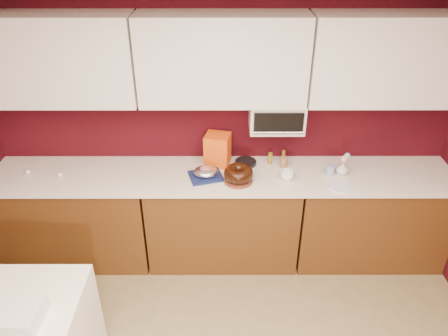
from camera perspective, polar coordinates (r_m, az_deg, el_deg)
ceiling at (r=1.29m, az=-0.37°, el=14.35°), size 4.00×4.50×0.02m
wall_back at (r=3.85m, az=-0.17°, el=6.09°), size 4.00×0.02×2.50m
base_cabinet_left at (r=4.23m, az=-18.66°, el=-6.18°), size 1.31×0.58×0.86m
base_cabinet_center at (r=4.01m, az=-0.16°, el=-6.51°), size 1.31×0.58×0.86m
base_cabinet_right at (r=4.22m, az=18.36°, el=-6.16°), size 1.31×0.58×0.86m
countertop at (r=3.75m, az=-0.17°, el=-1.05°), size 4.00×0.62×0.04m
upper_cabinet_left at (r=3.73m, az=-21.74°, el=12.97°), size 1.31×0.33×0.70m
upper_cabinet_center at (r=3.48m, az=-0.19°, el=13.94°), size 1.31×0.33×0.70m
upper_cabinet_right at (r=3.72m, az=21.38°, el=13.02°), size 1.31×0.33×0.70m
toaster_oven at (r=3.69m, az=6.88°, el=6.87°), size 0.45×0.30×0.25m
toaster_oven_door at (r=3.55m, az=7.15°, el=5.81°), size 0.40×0.02×0.18m
toaster_oven_handle at (r=3.56m, az=7.10°, el=4.61°), size 0.42×0.02×0.02m
cake_base at (r=3.64m, az=1.89°, el=-1.63°), size 0.32×0.32×0.02m
bundt_cake at (r=3.60m, az=1.91°, el=-0.70°), size 0.32×0.32×0.10m
navy_towel at (r=3.69m, az=-2.40°, el=-1.07°), size 0.32×0.29×0.02m
foil_ham_nest at (r=3.67m, az=-2.41°, el=-0.48°), size 0.23×0.20×0.08m
roasted_ham at (r=3.66m, az=-2.42°, el=-0.14°), size 0.10×0.09×0.06m
pandoro_box at (r=3.82m, az=-0.84°, el=2.43°), size 0.24×0.23×0.28m
dark_pan at (r=3.88m, az=2.84°, el=0.72°), size 0.19×0.19×0.03m
coffee_mug at (r=3.68m, az=8.25°, el=-0.81°), size 0.13×0.13×0.10m
blue_jar at (r=3.82m, az=13.71°, el=-0.23°), size 0.08×0.08×0.09m
flower_vase at (r=3.84m, az=15.22°, el=0.04°), size 0.09×0.09×0.13m
flower_pink at (r=3.80m, az=15.39°, el=1.14°), size 0.06×0.06×0.06m
flower_blue at (r=3.82m, az=15.80°, el=1.57°), size 0.05×0.05×0.05m
china_plate at (r=3.70m, az=14.89°, el=-2.27°), size 0.25×0.25×0.01m
amber_bottle at (r=3.88m, az=6.05°, el=1.26°), size 0.04×0.04×0.11m
paper_cup at (r=3.86m, az=7.82°, el=0.77°), size 0.08×0.08×0.09m
egg_left at (r=4.09m, az=-24.24°, el=-0.45°), size 0.05×0.04×0.04m
egg_right at (r=3.95m, az=-20.64°, el=-0.81°), size 0.05×0.04×0.04m
newspaper_stack at (r=2.97m, az=-25.70°, el=-17.04°), size 0.32×0.27×0.11m
amber_bottle_tall at (r=3.94m, az=7.76°, el=1.58°), size 0.04×0.04×0.11m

